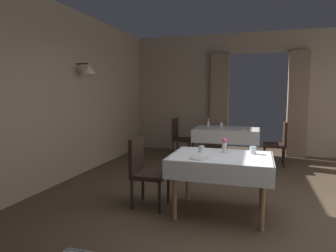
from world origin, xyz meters
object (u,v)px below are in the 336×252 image
Objects in this scene: chair_mid_left at (145,168)px; flower_vase_mid at (224,145)px; glass_mid_b at (201,149)px; plate_mid_c at (199,158)px; glass_mid_d at (253,150)px; dining_table_mid at (221,163)px; glass_far_c at (221,125)px; plate_far_b at (218,129)px; chair_far_left at (180,136)px; flower_vase_far at (208,122)px; chair_far_right at (279,142)px; dining_table_far at (226,132)px; plate_far_d at (242,130)px.

flower_vase_mid reaches higher than chair_mid_left.
glass_mid_b reaches higher than plate_mid_c.
glass_mid_d is (1.38, 0.25, 0.28)m from chair_mid_left.
dining_table_mid is at bearing -151.15° from glass_mid_d.
glass_mid_b is at bearing -88.07° from glass_far_c.
chair_mid_left reaches higher than plate_far_b.
chair_far_left is at bearing 161.87° from plate_far_b.
dining_table_mid is 0.27m from flower_vase_mid.
chair_far_left is at bearing -177.45° from glass_far_c.
flower_vase_far is 0.41m from plate_far_b.
chair_far_right reaches higher than plate_far_b.
chair_mid_left is (-1.01, -0.04, -0.14)m from dining_table_mid.
dining_table_mid is 12.99× the size of glass_mid_d.
chair_mid_left reaches higher than glass_far_c.
dining_table_mid is 1.34× the size of chair_far_right.
flower_vase_far is at bearing 83.41° from chair_mid_left.
chair_far_right is 3.96× the size of plate_mid_c.
glass_far_c is at bearing 140.64° from dining_table_far.
flower_vase_mid is (-0.83, -2.67, 0.34)m from chair_far_right.
chair_far_right is (1.09, -0.09, -0.14)m from dining_table_far.
glass_mid_d is at bearing -83.85° from plate_far_d.
dining_table_mid and dining_table_far have the same top height.
plate_far_b is 0.35m from glass_far_c.
flower_vase_mid reaches higher than glass_mid_d.
glass_mid_d reaches higher than plate_mid_c.
glass_mid_d reaches higher than dining_table_mid.
chair_mid_left is 9.71× the size of glass_mid_d.
glass_far_c is at bearing 78.31° from chair_mid_left.
flower_vase_far is 1.16× the size of plate_far_b.
flower_vase_far reaches higher than glass_mid_d.
flower_vase_mid is at bearing -92.08° from plate_far_d.
glass_far_c reaches higher than plate_mid_c.
dining_table_far is 6.57× the size of plate_far_d.
dining_table_mid is 6.90× the size of plate_far_b.
plate_far_d is at bearing 96.15° from glass_mid_d.
chair_far_right is 2.18m from chair_far_left.
glass_far_c is at bearing 104.79° from glass_mid_d.
dining_table_far is 5.98× the size of plate_mid_c.
chair_far_right is 4.45× the size of flower_vase_far.
plate_far_d is (0.50, -0.02, 0.00)m from plate_far_b.
glass_mid_d is (0.65, 0.09, 0.00)m from glass_mid_b.
flower_vase_mid is 1.81× the size of glass_far_c.
flower_vase_far reaches higher than flower_vase_mid.
flower_vase_mid is at bearing -80.74° from plate_far_b.
chair_far_left is at bearing 113.83° from dining_table_mid.
chair_far_left is 9.71× the size of glass_mid_d.
plate_far_d is at bearing -167.14° from chair_far_right.
flower_vase_far is at bearing -169.22° from glass_far_c.
flower_vase_mid is at bearing 11.94° from chair_mid_left.
dining_table_far is 6.73× the size of flower_vase_far.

